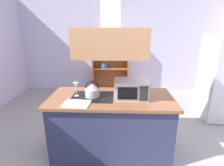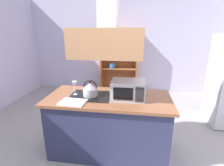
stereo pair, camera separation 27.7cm
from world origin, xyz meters
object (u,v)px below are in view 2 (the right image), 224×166
object	(u,v)px
cutting_board	(73,102)
wine_glass_on_counter	(75,85)
kettle	(90,89)
dish_cabinet	(119,65)
microwave	(128,90)

from	to	relation	value
cutting_board	wine_glass_on_counter	xyz separation A→B (m)	(-0.07, 0.29, 0.14)
kettle	wine_glass_on_counter	bearing A→B (deg)	175.39
dish_cabinet	microwave	bearing A→B (deg)	-81.44
dish_cabinet	kettle	xyz separation A→B (m)	(-0.13, -2.71, 0.20)
dish_cabinet	cutting_board	world-z (taller)	dish_cabinet
microwave	dish_cabinet	bearing A→B (deg)	98.56
cutting_board	wine_glass_on_counter	bearing A→B (deg)	103.32
kettle	microwave	distance (m)	0.55
microwave	wine_glass_on_counter	xyz separation A→B (m)	(-0.78, 0.04, 0.02)
dish_cabinet	wine_glass_on_counter	xyz separation A→B (m)	(-0.37, -2.69, 0.25)
dish_cabinet	wine_glass_on_counter	distance (m)	2.73
cutting_board	microwave	size ratio (longest dim) A/B	0.74
wine_glass_on_counter	microwave	bearing A→B (deg)	-2.67
cutting_board	microwave	distance (m)	0.77
kettle	microwave	bearing A→B (deg)	-1.82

